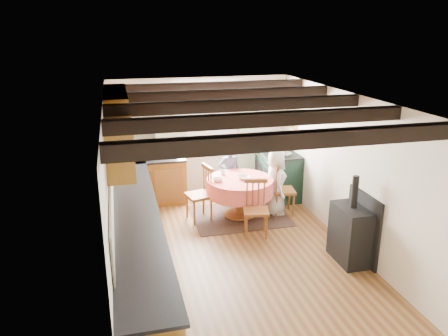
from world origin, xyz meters
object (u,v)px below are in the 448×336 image
object	(u,v)px
aga_range	(278,174)
cup	(223,172)
cast_iron_stove	(352,219)
child_right	(276,182)
chair_right	(283,189)
chair_near	(256,209)
chair_left	(199,193)
child_far	(230,174)
dining_table	(240,198)

from	to	relation	value
aga_range	cup	world-z (taller)	aga_range
cast_iron_stove	child_right	bearing A→B (deg)	103.62
aga_range	cup	bearing A→B (deg)	-159.54
chair_right	cast_iron_stove	distance (m)	1.92
chair_near	chair_left	size ratio (longest dim) A/B	0.95
aga_range	cast_iron_stove	distance (m)	2.72
chair_right	cup	bearing A→B (deg)	80.21
chair_right	child_right	bearing A→B (deg)	87.35
child_far	child_right	size ratio (longest dim) A/B	0.97
child_far	cup	bearing A→B (deg)	62.55
chair_right	child_far	distance (m)	1.12
chair_left	child_right	size ratio (longest dim) A/B	0.81
aga_range	cup	distance (m)	1.39
chair_near	cast_iron_stove	distance (m)	1.59
chair_left	aga_range	bearing A→B (deg)	99.62
chair_near	aga_range	xyz separation A→B (m)	(0.98, 1.58, 0.01)
aga_range	child_far	size ratio (longest dim) A/B	0.88
chair_near	cast_iron_stove	xyz separation A→B (m)	(1.09, -1.14, 0.19)
chair_near	chair_right	size ratio (longest dim) A/B	0.97
dining_table	chair_left	distance (m)	0.76
chair_left	cast_iron_stove	xyz separation A→B (m)	(1.89, -1.99, 0.17)
child_right	dining_table	bearing A→B (deg)	94.38
chair_right	aga_range	xyz separation A→B (m)	(0.21, 0.83, -0.01)
chair_near	cup	size ratio (longest dim) A/B	9.29
chair_left	child_right	world-z (taller)	child_right
chair_left	child_far	size ratio (longest dim) A/B	0.84
child_far	cast_iron_stove	bearing A→B (deg)	116.81
dining_table	child_right	bearing A→B (deg)	-2.02
child_far	cup	xyz separation A→B (m)	(-0.23, -0.39, 0.18)
aga_range	child_far	world-z (taller)	child_far
chair_left	child_far	xyz separation A→B (m)	(0.74, 0.64, 0.09)
dining_table	cup	xyz separation A→B (m)	(-0.24, 0.30, 0.41)
dining_table	cup	bearing A→B (deg)	128.46
aga_range	cast_iron_stove	xyz separation A→B (m)	(0.11, -2.72, 0.19)
chair_left	aga_range	xyz separation A→B (m)	(1.78, 0.72, -0.02)
chair_near	cup	bearing A→B (deg)	117.80
dining_table	chair_near	xyz separation A→B (m)	(0.05, -0.80, 0.11)
dining_table	cast_iron_stove	size ratio (longest dim) A/B	0.91
aga_range	cup	size ratio (longest dim) A/B	10.23
chair_right	cast_iron_stove	xyz separation A→B (m)	(0.32, -1.89, 0.18)
cast_iron_stove	child_far	size ratio (longest dim) A/B	1.12
dining_table	chair_right	bearing A→B (deg)	-3.70
child_right	child_far	bearing A→B (deg)	50.08
cast_iron_stove	cup	bearing A→B (deg)	121.65
chair_near	aga_range	distance (m)	1.86
chair_right	aga_range	bearing A→B (deg)	-5.31
child_far	cup	size ratio (longest dim) A/B	11.67
child_far	aga_range	bearing A→B (deg)	-172.21
dining_table	cast_iron_stove	xyz separation A→B (m)	(1.14, -1.94, 0.30)
aga_range	child_right	xyz separation A→B (m)	(-0.35, -0.80, 0.14)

